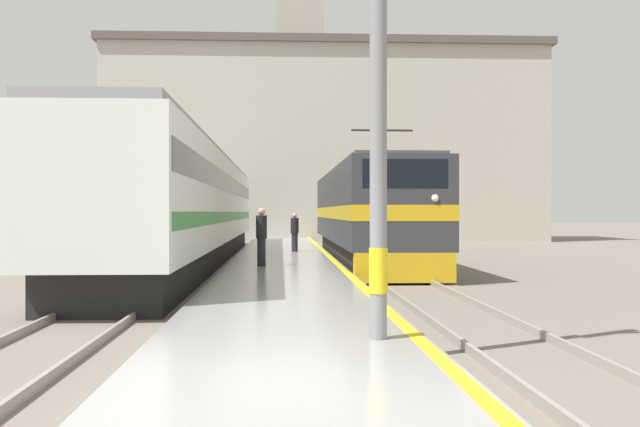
# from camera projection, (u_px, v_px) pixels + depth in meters

# --- Properties ---
(ground_plane) EXTENTS (200.00, 200.00, 0.00)m
(ground_plane) POSITION_uv_depth(u_px,v_px,m) (283.00, 252.00, 37.25)
(ground_plane) COLOR #70665B
(platform) EXTENTS (3.69, 140.00, 0.33)m
(platform) POSITION_uv_depth(u_px,v_px,m) (284.00, 254.00, 32.25)
(platform) COLOR #999999
(platform) RESTS_ON ground
(rail_track_near) EXTENTS (2.83, 140.00, 0.16)m
(rail_track_near) POSITION_uv_depth(u_px,v_px,m) (358.00, 257.00, 32.42)
(rail_track_near) COLOR #70665B
(rail_track_near) RESTS_ON ground
(rail_track_far) EXTENTS (2.83, 140.00, 0.16)m
(rail_track_far) POSITION_uv_depth(u_px,v_px,m) (202.00, 258.00, 32.07)
(rail_track_far) COLOR #70665B
(rail_track_far) RESTS_ON ground
(locomotive_train) EXTENTS (2.92, 18.81, 4.72)m
(locomotive_train) POSITION_uv_depth(u_px,v_px,m) (366.00, 214.00, 29.29)
(locomotive_train) COLOR black
(locomotive_train) RESTS_ON ground
(passenger_train) EXTENTS (2.92, 32.65, 4.17)m
(passenger_train) POSITION_uv_depth(u_px,v_px,m) (194.00, 206.00, 29.27)
(passenger_train) COLOR black
(passenger_train) RESTS_ON ground
(catenary_mast) EXTENTS (2.35, 0.25, 7.96)m
(catenary_mast) POSITION_uv_depth(u_px,v_px,m) (385.00, 35.00, 9.82)
(catenary_mast) COLOR gray
(catenary_mast) RESTS_ON platform
(person_on_platform) EXTENTS (0.34, 0.34, 1.79)m
(person_on_platform) POSITION_uv_depth(u_px,v_px,m) (261.00, 235.00, 23.06)
(person_on_platform) COLOR #23232D
(person_on_platform) RESTS_ON platform
(second_waiting_passenger) EXTENTS (0.34, 0.34, 1.62)m
(second_waiting_passenger) POSITION_uv_depth(u_px,v_px,m) (295.00, 231.00, 31.49)
(second_waiting_passenger) COLOR #23232D
(second_waiting_passenger) RESTS_ON platform
(clock_tower) EXTENTS (4.83, 4.83, 29.77)m
(clock_tower) POSITION_uv_depth(u_px,v_px,m) (299.00, 48.00, 62.44)
(clock_tower) COLOR #ADA393
(clock_tower) RESTS_ON ground
(station_building) EXTENTS (30.17, 7.69, 13.53)m
(station_building) POSITION_uv_depth(u_px,v_px,m) (325.00, 143.00, 52.05)
(station_building) COLOR #B7B2A3
(station_building) RESTS_ON ground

